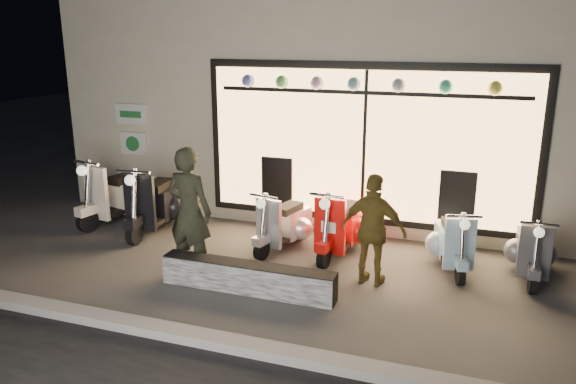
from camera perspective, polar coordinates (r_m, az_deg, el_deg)
name	(u,v)px	position (r m, az deg, el deg)	size (l,w,h in m)	color
ground	(277,274)	(8.07, -1.13, -8.33)	(40.00, 40.00, 0.00)	#383533
kerb	(214,340)	(6.41, -7.56, -14.73)	(40.00, 0.25, 0.12)	slate
shop_building	(358,91)	(12.21, 7.12, 10.11)	(10.20, 6.23, 4.20)	beige
graffiti_barrier	(248,278)	(7.49, -4.10, -8.67)	(2.38, 0.28, 0.40)	black
scooter_silver	(287,223)	(8.96, -0.14, -3.16)	(0.63, 1.35, 0.96)	black
scooter_red	(343,225)	(8.79, 5.56, -3.34)	(0.57, 1.48, 1.06)	black
scooter_black	(158,202)	(10.02, -13.09, -1.00)	(0.61, 1.63, 1.16)	black
scooter_cream	(125,194)	(10.66, -16.26, -0.19)	(0.77, 1.65, 1.17)	black
scooter_blue	(452,241)	(8.57, 16.34, -4.79)	(0.62, 1.31, 0.93)	black
scooter_grey	(531,249)	(8.65, 23.49, -5.36)	(0.42, 1.28, 0.92)	black
man	(190,211)	(7.91, -9.97, -1.96)	(0.67, 0.44, 1.84)	black
woman	(374,230)	(7.58, 8.69, -3.87)	(0.90, 0.38, 1.54)	brown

